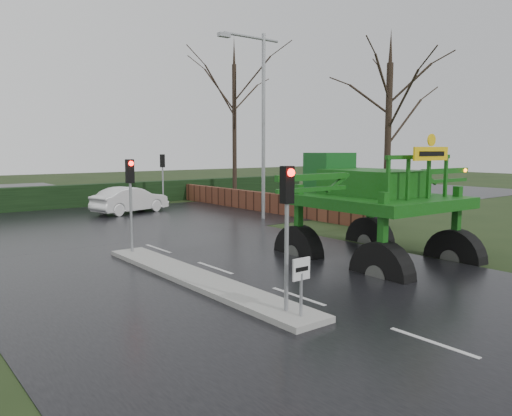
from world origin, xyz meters
TOP-DOWN VIEW (x-y plane):
  - ground at (0.00, 0.00)m, footprint 140.00×140.00m
  - road_main at (0.00, 10.00)m, footprint 14.00×80.00m
  - road_cross at (0.00, 16.00)m, footprint 80.00×12.00m
  - median_island at (-1.30, 3.00)m, footprint 1.20×10.00m
  - hedge_row at (0.00, 24.00)m, footprint 44.00×0.90m
  - brick_wall at (10.50, 16.00)m, footprint 0.40×20.00m
  - keep_left_sign at (-1.30, -1.50)m, footprint 0.50×0.07m
  - traffic_signal_near at (-1.30, -1.01)m, footprint 0.26×0.33m
  - traffic_signal_mid at (-1.30, 7.49)m, footprint 0.26×0.33m
  - traffic_signal_far at (6.50, 20.01)m, footprint 0.26×0.33m
  - street_light_right at (8.19, 12.00)m, footprint 3.85×0.30m
  - tree_right_near at (11.50, 6.00)m, footprint 5.60×5.60m
  - tree_right_far at (13.00, 21.00)m, footprint 7.00×7.00m
  - crop_sprayer at (3.51, 0.25)m, footprint 9.77×6.24m
  - white_sedan at (3.72, 18.91)m, footprint 5.06×2.86m

SIDE VIEW (x-z plane):
  - ground at x=0.00m, z-range 0.00..0.00m
  - white_sedan at x=3.72m, z-range -0.79..0.79m
  - road_main at x=0.00m, z-range -0.01..0.01m
  - road_cross at x=0.00m, z-range 0.00..0.02m
  - median_island at x=-1.30m, z-range 0.01..0.17m
  - brick_wall at x=10.50m, z-range 0.00..1.20m
  - hedge_row at x=0.00m, z-range 0.00..1.50m
  - keep_left_sign at x=-1.30m, z-range 0.38..1.73m
  - crop_sprayer at x=3.51m, z-range -0.15..5.31m
  - traffic_signal_near at x=-1.30m, z-range 0.83..4.35m
  - traffic_signal_mid at x=-1.30m, z-range 0.83..4.35m
  - traffic_signal_far at x=6.50m, z-range 0.83..4.35m
  - tree_right_near at x=11.50m, z-range 0.38..10.02m
  - street_light_right at x=8.19m, z-range 0.99..10.99m
  - tree_right_far at x=13.00m, z-range 0.47..12.52m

